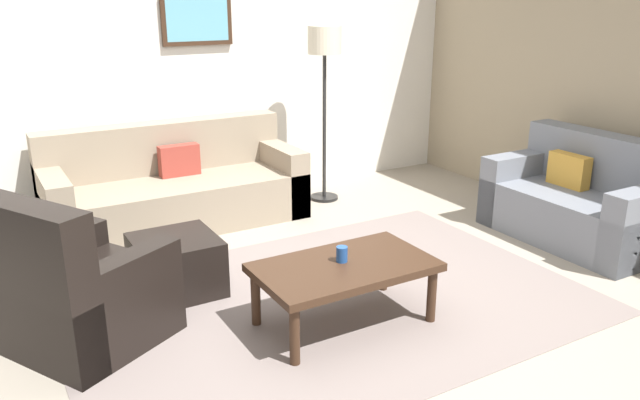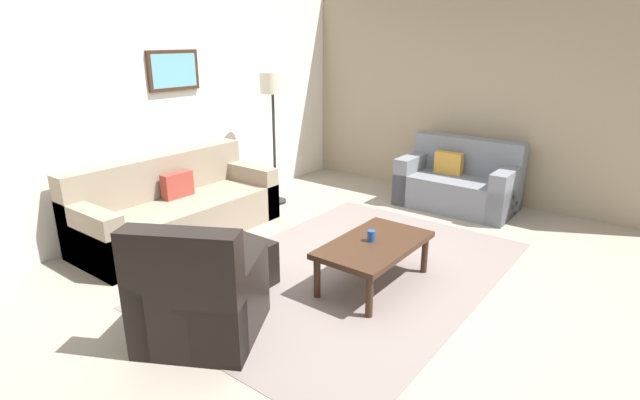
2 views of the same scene
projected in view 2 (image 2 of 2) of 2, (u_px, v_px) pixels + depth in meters
name	position (u px, v px, depth m)	size (l,w,h in m)	color
ground_plane	(350.00, 272.00, 4.62)	(8.00, 8.00, 0.00)	gray
rear_partition	(167.00, 102.00, 5.67)	(6.00, 0.12, 2.80)	silver
stone_feature_panel	(479.00, 95.00, 6.44)	(0.12, 5.20, 2.80)	gray
area_rug	(350.00, 272.00, 4.62)	(3.43, 2.37, 0.01)	slate
couch_main	(175.00, 209.00, 5.43)	(2.24, 0.91, 0.88)	gray
couch_loveseat	(460.00, 184.00, 6.36)	(0.82, 1.44, 0.88)	slate
armchair_leather	(199.00, 302.00, 3.50)	(1.09, 1.09, 0.95)	black
ottoman	(235.00, 265.00, 4.31)	(0.56, 0.56, 0.40)	black
coffee_table	(374.00, 247.00, 4.29)	(1.10, 0.64, 0.41)	#382316
cup	(371.00, 236.00, 4.28)	(0.07, 0.07, 0.10)	#1E478C
lamp_standing	(273.00, 97.00, 6.14)	(0.32, 0.32, 1.71)	black
framed_artwork	(174.00, 70.00, 5.56)	(0.67, 0.04, 0.45)	#382316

